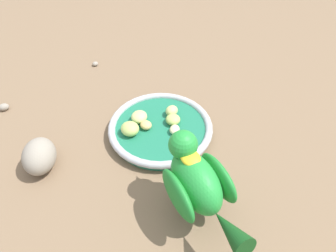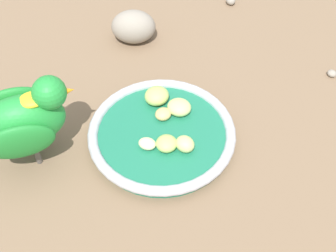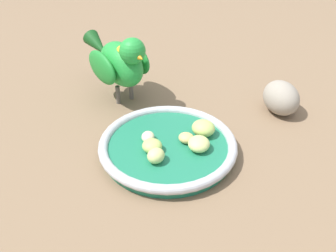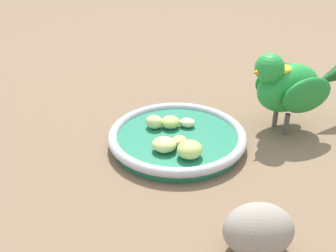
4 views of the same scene
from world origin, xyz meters
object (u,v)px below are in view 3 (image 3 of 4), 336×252
feeding_bowl (168,147)px  apple_piece_2 (186,138)px  apple_piece_3 (203,128)px  apple_piece_5 (156,156)px  apple_piece_4 (148,137)px  apple_piece_0 (151,146)px  parrot (120,61)px  rock_large (281,98)px  apple_piece_1 (199,144)px

feeding_bowl → apple_piece_2: (0.03, -0.01, 0.01)m
feeding_bowl → apple_piece_3: bearing=-7.0°
apple_piece_5 → apple_piece_4: bearing=72.2°
apple_piece_0 → apple_piece_3: (0.10, -0.01, 0.00)m
apple_piece_3 → apple_piece_0: bearing=174.6°
apple_piece_3 → apple_piece_4: bearing=157.9°
feeding_bowl → apple_piece_3: 0.07m
feeding_bowl → parrot: parrot is taller
apple_piece_3 → rock_large: 0.18m
apple_piece_2 → apple_piece_5: size_ratio=0.87×
apple_piece_0 → apple_piece_1: apple_piece_1 is taller
feeding_bowl → apple_piece_5: (-0.04, -0.03, 0.02)m
apple_piece_1 → apple_piece_4: apple_piece_1 is taller
apple_piece_4 → parrot: size_ratio=0.13×
apple_piece_5 → parrot: size_ratio=0.14×
apple_piece_1 → apple_piece_5: size_ratio=1.27×
apple_piece_0 → apple_piece_3: 0.10m
apple_piece_3 → apple_piece_4: (-0.09, 0.04, -0.01)m
apple_piece_3 → feeding_bowl: bearing=173.0°
apple_piece_5 → apple_piece_3: bearing=9.7°
apple_piece_2 → rock_large: rock_large is taller
apple_piece_1 → parrot: parrot is taller
apple_piece_2 → rock_large: 0.22m
apple_piece_1 → rock_large: 0.22m
apple_piece_2 → apple_piece_3: apple_piece_3 is taller
apple_piece_3 → parrot: 0.22m
apple_piece_1 → apple_piece_2: (-0.01, 0.03, -0.00)m
apple_piece_1 → parrot: bearing=93.8°
apple_piece_4 → rock_large: rock_large is taller
apple_piece_5 → parrot: bearing=75.5°
feeding_bowl → apple_piece_0: size_ratio=7.11×
feeding_bowl → apple_piece_5: size_ratio=7.58×
feeding_bowl → apple_piece_2: bearing=-18.1°
apple_piece_2 → apple_piece_1: bearing=-78.9°
feeding_bowl → apple_piece_5: bearing=-146.0°
parrot → rock_large: parrot is taller
apple_piece_0 → apple_piece_1: size_ratio=0.84×
apple_piece_5 → parrot: (0.06, 0.22, 0.05)m
apple_piece_3 → apple_piece_4: apple_piece_3 is taller
feeding_bowl → apple_piece_4: 0.04m
apple_piece_0 → rock_large: 0.28m
apple_piece_4 → rock_large: 0.27m
apple_piece_0 → apple_piece_4: size_ratio=1.18×
rock_large → parrot: bearing=138.2°
apple_piece_4 → apple_piece_5: (-0.02, -0.05, 0.00)m
apple_piece_1 → apple_piece_3: 0.04m
apple_piece_3 → rock_large: bearing=0.2°
apple_piece_3 → apple_piece_2: bearing=-177.4°
apple_piece_4 → apple_piece_5: bearing=-107.8°
apple_piece_1 → parrot: 0.24m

